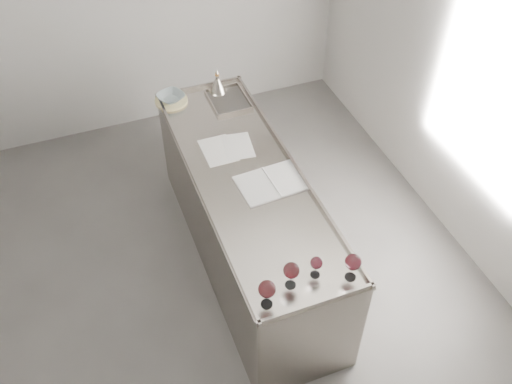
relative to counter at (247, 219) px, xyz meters
name	(u,v)px	position (x,y,z in m)	size (l,w,h in m)	color
room_shell	(186,172)	(-0.50, -0.30, 0.93)	(4.54, 5.04, 2.84)	#4F4D4A
counter	(247,219)	(0.00, 0.00, 0.00)	(0.77, 2.42, 0.97)	gray
wine_glass_left	(267,290)	(-0.28, -1.08, 0.61)	(0.10, 0.10, 0.20)	white
wine_glass_middle	(291,271)	(-0.09, -1.00, 0.60)	(0.10, 0.10, 0.19)	white
wine_glass_right	(353,263)	(0.27, -1.08, 0.61)	(0.10, 0.10, 0.20)	white
wine_glass_small	(316,263)	(0.08, -0.99, 0.58)	(0.08, 0.08, 0.16)	white
notebook	(272,183)	(0.14, -0.14, 0.47)	(0.49, 0.36, 0.02)	silver
loose_paper_top	(218,150)	(-0.11, 0.34, 0.47)	(0.23, 0.34, 0.00)	silver
loose_paper_under	(238,146)	(0.05, 0.33, 0.47)	(0.22, 0.31, 0.00)	silver
trivet	(171,101)	(-0.28, 1.08, 0.48)	(0.27, 0.27, 0.02)	beige
ceramic_bowl	(171,97)	(-0.28, 1.08, 0.51)	(0.22, 0.22, 0.05)	gray
wine_funnel	(218,85)	(0.14, 1.08, 0.54)	(0.15, 0.15, 0.22)	#A09A8F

